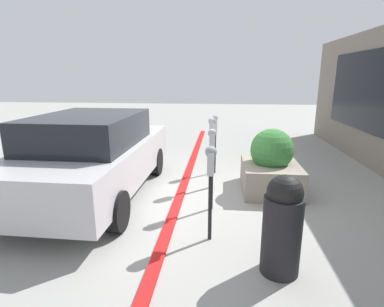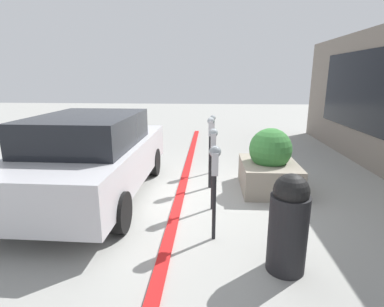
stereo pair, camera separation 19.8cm
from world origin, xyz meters
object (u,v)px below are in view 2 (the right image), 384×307
Objects in this scene: parking_meter_middle at (211,141)px; trash_bin at (288,223)px; parked_car_front at (93,156)px; parking_meter_nearest at (215,169)px; parking_meter_second at (213,151)px; planter_box at (269,165)px; parking_meter_fourth at (213,132)px.

parking_meter_middle reaches higher than trash_bin.
parked_car_front is at bearing 105.92° from parking_meter_middle.
parking_meter_middle is (2.04, 0.06, -0.04)m from parking_meter_nearest.
parking_meter_second reaches higher than planter_box.
parking_meter_nearest reaches higher than planter_box.
planter_box is at bearing -91.01° from parking_meter_middle.
parking_meter_second is 0.97× the size of parking_meter_middle.
parking_meter_middle is 1.22× the size of trash_bin.
parking_meter_middle is at bearing 88.99° from planter_box.
trash_bin is at bearing -161.25° from parking_meter_middle.
parked_car_front is at bearing 100.12° from planter_box.
parking_meter_second is at bearing 27.72° from trash_bin.
parking_meter_second is at bearing 179.94° from parking_meter_fourth.
parking_meter_middle is (1.04, 0.04, -0.05)m from parking_meter_second.
trash_bin is (-2.06, -3.10, -0.21)m from parked_car_front.
planter_box is (-1.01, -1.15, -0.47)m from parking_meter_fourth.
parking_meter_nearest is 1.15m from trash_bin.
parking_meter_nearest is at bearing -179.09° from parking_meter_second.
parking_meter_nearest is 0.96× the size of parking_meter_second.
parking_meter_middle is 0.34× the size of parked_car_front.
parked_car_front is 3.73m from trash_bin.
trash_bin is at bearing -127.30° from parking_meter_nearest.
parking_meter_nearest is 0.31× the size of parked_car_front.
parking_meter_second is 1.62m from planter_box.
parking_meter_second is 1.18× the size of trash_bin.
parking_meter_fourth is (0.99, -0.05, -0.01)m from parking_meter_middle.
planter_box is (2.02, -1.13, -0.53)m from parking_meter_nearest.
parking_meter_middle reaches higher than parking_meter_fourth.
trash_bin is (-2.69, -0.91, -0.39)m from parking_meter_middle.
parking_meter_fourth is 0.32× the size of parked_car_front.
trash_bin is at bearing 173.98° from planter_box.
parking_meter_fourth reaches higher than planter_box.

